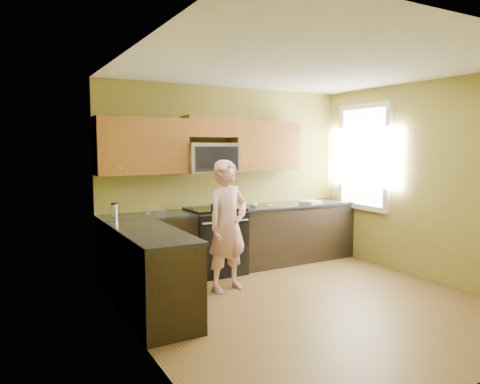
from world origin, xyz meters
TOP-DOWN VIEW (x-y plane):
  - floor at (0.00, 0.00)m, footprint 4.00×4.00m
  - ceiling at (0.00, 0.00)m, footprint 4.00×4.00m
  - wall_back at (0.00, 2.00)m, footprint 4.00×0.00m
  - wall_left at (-2.00, 0.00)m, footprint 0.00×4.00m
  - wall_right at (2.00, 0.00)m, footprint 0.00×4.00m
  - cabinet_back_run at (0.00, 1.70)m, footprint 4.00×0.60m
  - cabinet_left_run at (-1.70, 0.60)m, footprint 0.60×1.60m
  - countertop_back at (0.00, 1.69)m, footprint 4.00×0.62m
  - countertop_left at (-1.69, 0.60)m, footprint 0.62×1.60m
  - stove at (-0.40, 1.68)m, footprint 0.76×0.65m
  - microwave at (-0.40, 1.80)m, footprint 0.76×0.40m
  - upper_cab_left at (-1.39, 1.83)m, footprint 1.22×0.33m
  - upper_cab_right at (0.54, 1.83)m, footprint 1.12×0.33m
  - upper_cab_over_mw at (-0.40, 1.83)m, footprint 0.76×0.33m
  - window at (1.98, 1.20)m, footprint 0.06×1.06m
  - woman at (-0.59, 0.92)m, footprint 0.68×0.53m
  - frying_pan at (-0.33, 1.64)m, footprint 0.31×0.49m
  - butter_tub at (-0.10, 1.68)m, footprint 0.11×0.11m
  - toast_slice at (0.51, 1.66)m, footprint 0.13×0.13m
  - napkin_a at (-0.10, 1.48)m, footprint 0.14×0.15m
  - napkin_b at (0.23, 1.66)m, footprint 0.12×0.14m
  - dish_towel at (1.21, 1.53)m, footprint 0.36×0.32m
  - travel_mug at (-1.80, 1.75)m, footprint 0.09×0.09m
  - glass_a at (-1.13, 1.81)m, footprint 0.09×0.09m
  - glass_b at (-1.36, 1.74)m, footprint 0.08×0.08m
  - glass_c at (-0.68, 1.90)m, footprint 0.08×0.08m

SIDE VIEW (x-z plane):
  - floor at x=0.00m, z-range 0.00..0.00m
  - cabinet_back_run at x=0.00m, z-range 0.00..0.88m
  - cabinet_left_run at x=-1.70m, z-range 0.00..0.88m
  - stove at x=-0.40m, z-range 0.00..0.95m
  - woman at x=-0.59m, z-range 0.00..1.65m
  - countertop_back at x=0.00m, z-range 0.88..0.92m
  - countertop_left at x=-1.69m, z-range 0.88..0.92m
  - butter_tub at x=-0.10m, z-range 0.88..0.96m
  - travel_mug at x=-1.80m, z-range 0.83..1.01m
  - toast_slice at x=0.51m, z-range 0.92..0.93m
  - dish_towel at x=1.21m, z-range 0.92..0.97m
  - frying_pan at x=-0.33m, z-range 0.92..0.98m
  - napkin_a at x=-0.10m, z-range 0.92..0.98m
  - napkin_b at x=0.23m, z-range 0.92..0.99m
  - glass_a at x=-1.13m, z-range 0.92..1.04m
  - glass_b at x=-1.36m, z-range 0.92..1.04m
  - glass_c at x=-0.68m, z-range 0.92..1.04m
  - wall_back at x=0.00m, z-range -0.65..3.35m
  - wall_left at x=-2.00m, z-range -0.65..3.35m
  - wall_right at x=2.00m, z-range -0.65..3.35m
  - microwave at x=-0.40m, z-range 1.24..1.66m
  - upper_cab_left at x=-1.39m, z-range 1.07..1.82m
  - upper_cab_right at x=0.54m, z-range 1.07..1.82m
  - window at x=1.98m, z-range 0.82..2.48m
  - upper_cab_over_mw at x=-0.40m, z-range 1.95..2.25m
  - ceiling at x=0.00m, z-range 2.70..2.70m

